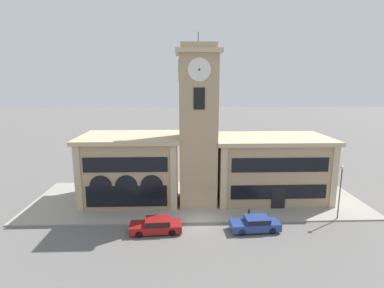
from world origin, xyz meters
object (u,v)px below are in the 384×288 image
Objects in this scene: parked_car_mid at (255,223)px; bollard at (249,214)px; parked_car_near at (156,225)px; street_lamp at (341,184)px.

bollard is (-0.16, 2.14, -0.05)m from parked_car_mid.
bollard is at bearing -170.38° from parked_car_near.
parked_car_mid reaches higher than parked_car_near.
parked_car_mid is at bearing -167.72° from street_lamp.
parked_car_mid is at bearing -85.71° from bollard.
street_lamp is 9.58m from bollard.
parked_car_near is at bearing -173.93° from street_lamp.
parked_car_mid reaches higher than bollard.
parked_car_mid is 2.14m from bollard.
parked_car_mid is (9.29, -0.00, 0.00)m from parked_car_near.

